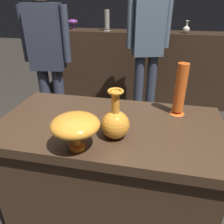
{
  "coord_description": "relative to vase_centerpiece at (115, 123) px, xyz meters",
  "views": [
    {
      "loc": [
        0.23,
        -1.01,
        1.39
      ],
      "look_at": [
        0.03,
        -0.06,
        0.9
      ],
      "focal_mm": 35.98,
      "sensor_mm": 36.0,
      "label": 1
    }
  ],
  "objects": [
    {
      "name": "visitor_near_left",
      "position": [
        -0.91,
        1.14,
        0.02
      ],
      "size": [
        0.47,
        0.22,
        1.53
      ],
      "rotation": [
        0.0,
        0.0,
        3.27
      ],
      "color": "#333847",
      "rests_on": "ground_plane"
    },
    {
      "name": "back_display_shelf",
      "position": [
        -0.06,
        2.32,
        -0.38
      ],
      "size": [
        2.6,
        0.4,
        0.99
      ],
      "color": "#382619",
      "rests_on": "ground_plane"
    },
    {
      "name": "shelf_vase_far_left",
      "position": [
        -1.1,
        2.36,
        0.21
      ],
      "size": [
        0.14,
        0.14,
        0.13
      ],
      "color": "#7A388E",
      "rests_on": "back_display_shelf"
    },
    {
      "name": "visitor_center_back",
      "position": [
        0.03,
        1.66,
        0.1
      ],
      "size": [
        0.45,
        0.27,
        1.66
      ],
      "rotation": [
        0.0,
        0.0,
        3.45
      ],
      "color": "#333847",
      "rests_on": "ground_plane"
    },
    {
      "name": "vase_centerpiece",
      "position": [
        0.0,
        0.0,
        0.0
      ],
      "size": [
        0.13,
        0.13,
        0.24
      ],
      "color": "orange",
      "rests_on": "display_plinth"
    },
    {
      "name": "vase_left_accent",
      "position": [
        0.3,
        0.31,
        0.06
      ],
      "size": [
        0.09,
        0.09,
        0.29
      ],
      "color": "#E55B1E",
      "rests_on": "display_plinth"
    },
    {
      "name": "ground_plane",
      "position": [
        -0.06,
        0.12,
        -0.88
      ],
      "size": [
        14.0,
        14.0,
        0.0
      ],
      "primitive_type": "plane",
      "color": "#2D2823"
    },
    {
      "name": "display_plinth",
      "position": [
        -0.06,
        0.12,
        -0.47
      ],
      "size": [
        1.2,
        0.64,
        0.8
      ],
      "color": "#422D1E",
      "rests_on": "ground_plane"
    },
    {
      "name": "shelf_vase_right",
      "position": [
        0.46,
        2.25,
        0.16
      ],
      "size": [
        0.09,
        0.09,
        0.15
      ],
      "color": "silver",
      "rests_on": "back_display_shelf"
    },
    {
      "name": "vase_tall_behind",
      "position": [
        -0.15,
        -0.13,
        0.04
      ],
      "size": [
        0.21,
        0.21,
        0.16
      ],
      "color": "orange",
      "rests_on": "display_plinth"
    },
    {
      "name": "shelf_vase_left",
      "position": [
        -0.58,
        2.28,
        0.24
      ],
      "size": [
        0.1,
        0.1,
        0.27
      ],
      "color": "gray",
      "rests_on": "back_display_shelf"
    }
  ]
}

